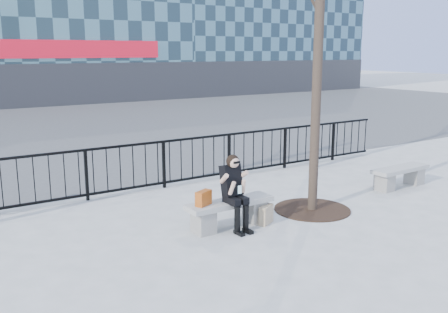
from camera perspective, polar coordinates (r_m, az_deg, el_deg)
ground at (r=9.03m, az=0.68°, el=-8.02°), size 120.00×120.00×0.00m
street_surface at (r=22.75m, az=-21.01°, el=3.37°), size 60.00×23.00×0.01m
railing at (r=11.39m, az=-7.79°, el=-1.00°), size 14.00×0.06×1.10m
tree_grate at (r=10.09m, az=10.03°, el=-5.97°), size 1.50×1.50×0.02m
bench_main at (r=8.93m, az=0.68°, el=-6.20°), size 1.65×0.46×0.49m
bench_second at (r=12.19m, az=19.47°, el=-2.00°), size 1.60×0.45×0.47m
seated_woman at (r=8.70m, az=1.28°, el=-4.17°), size 0.50×0.64×1.34m
handbag at (r=8.58m, az=-2.36°, el=-4.77°), size 0.34×0.26×0.25m
shopping_bag at (r=9.16m, az=4.83°, el=-6.64°), size 0.38×0.29×0.34m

